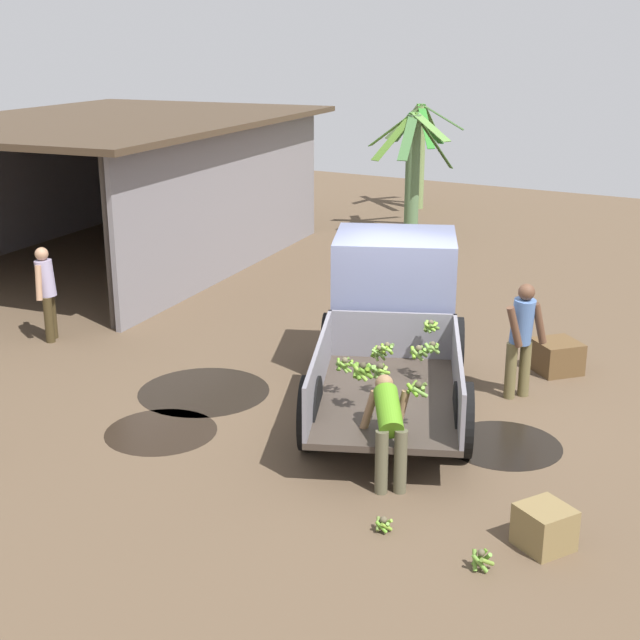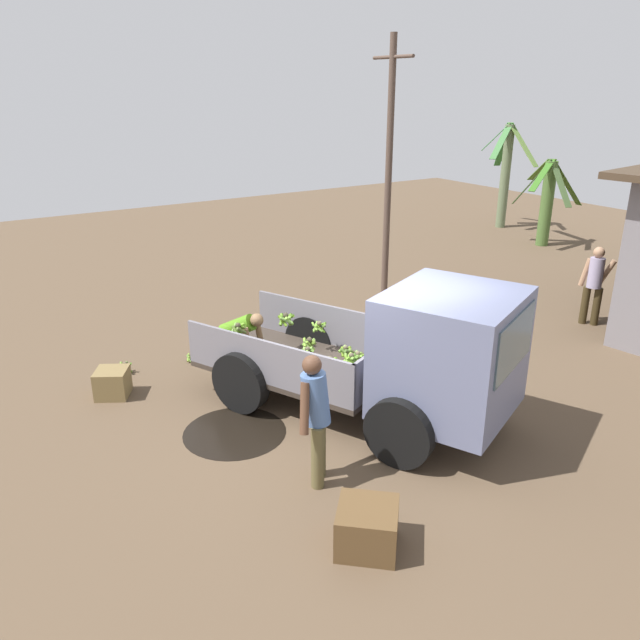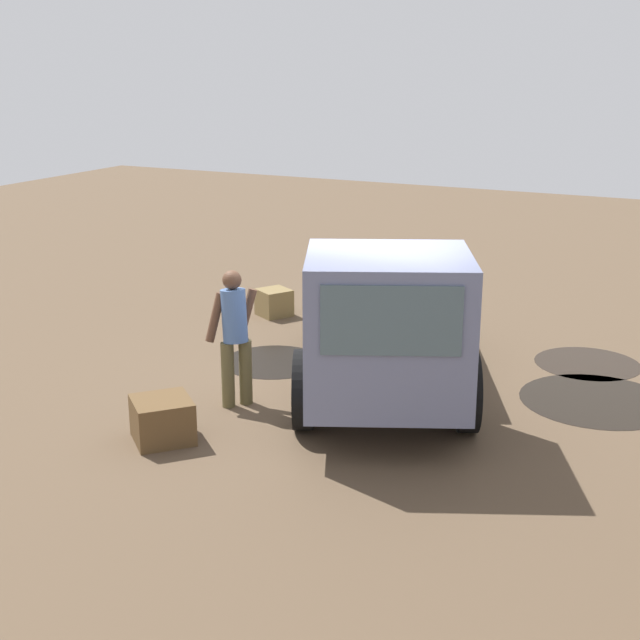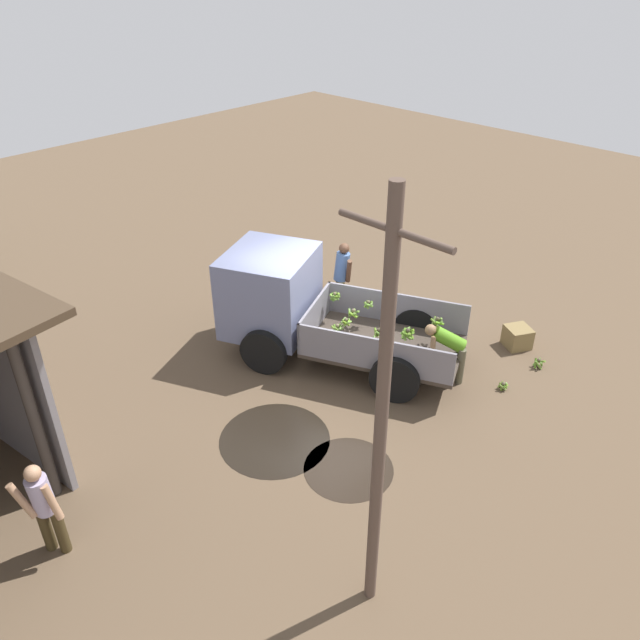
% 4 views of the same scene
% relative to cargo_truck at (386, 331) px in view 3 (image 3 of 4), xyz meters
% --- Properties ---
extents(ground, '(36.00, 36.00, 0.00)m').
position_rel_cargo_truck_xyz_m(ground, '(-0.58, -0.45, -1.09)').
color(ground, brown).
extents(mud_patch_0, '(1.86, 1.86, 0.01)m').
position_rel_cargo_truck_xyz_m(mud_patch_0, '(-1.75, 2.10, -1.09)').
color(mud_patch_0, black).
rests_on(mud_patch_0, ground).
extents(mud_patch_1, '(1.43, 1.43, 0.01)m').
position_rel_cargo_truck_xyz_m(mud_patch_1, '(-1.26, -2.16, -1.09)').
color(mud_patch_1, black).
rests_on(mud_patch_1, ground).
extents(mud_patch_2, '(1.43, 1.43, 0.01)m').
position_rel_cargo_truck_xyz_m(mud_patch_2, '(-3.10, 1.75, -1.09)').
color(mud_patch_2, black).
rests_on(mud_patch_2, ground).
extents(cargo_truck, '(4.92, 3.48, 2.07)m').
position_rel_cargo_truck_xyz_m(cargo_truck, '(0.00, 0.00, 0.00)').
color(cargo_truck, '#3B322A').
rests_on(cargo_truck, ground).
extents(person_foreground_visitor, '(0.60, 0.56, 1.66)m').
position_rel_cargo_truck_xyz_m(person_foreground_visitor, '(0.29, -1.81, -0.18)').
color(person_foreground_visitor, brown).
rests_on(person_foreground_visitor, ground).
extents(person_worker_loading, '(0.80, 0.78, 1.15)m').
position_rel_cargo_truck_xyz_m(person_worker_loading, '(-2.84, -1.33, -0.39)').
color(person_worker_loading, brown).
rests_on(person_worker_loading, ground).
extents(banana_bunch_on_ground_0, '(0.18, 0.19, 0.17)m').
position_rel_cargo_truck_xyz_m(banana_bunch_on_ground_0, '(-3.81, -1.77, -1.00)').
color(banana_bunch_on_ground_0, brown).
rests_on(banana_bunch_on_ground_0, ground).
extents(banana_bunch_on_ground_1, '(0.23, 0.23, 0.21)m').
position_rel_cargo_truck_xyz_m(banana_bunch_on_ground_1, '(-3.95, -2.87, -0.98)').
color(banana_bunch_on_ground_1, brown).
rests_on(banana_bunch_on_ground_1, ground).
extents(wooden_crate_0, '(0.65, 0.65, 0.43)m').
position_rel_cargo_truck_xyz_m(wooden_crate_0, '(-3.26, -3.26, -0.88)').
color(wooden_crate_0, olive).
rests_on(wooden_crate_0, ground).
extents(wooden_crate_1, '(0.87, 0.87, 0.48)m').
position_rel_cargo_truck_xyz_m(wooden_crate_1, '(1.56, -1.98, -0.86)').
color(wooden_crate_1, brown).
rests_on(wooden_crate_1, ground).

